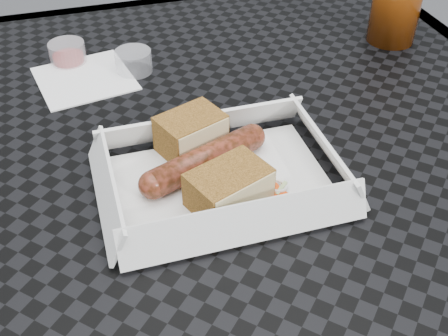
# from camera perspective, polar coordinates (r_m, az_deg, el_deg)

# --- Properties ---
(patio_table) EXTENTS (0.80, 0.80, 0.74)m
(patio_table) POSITION_cam_1_polar(r_m,az_deg,el_deg) (0.72, 1.06, -0.41)
(patio_table) COLOR black
(patio_table) RESTS_ON ground
(food_tray) EXTENTS (0.22, 0.15, 0.00)m
(food_tray) POSITION_cam_1_polar(r_m,az_deg,el_deg) (0.59, -0.28, -1.51)
(food_tray) COLOR white
(food_tray) RESTS_ON patio_table
(bratwurst) EXTENTS (0.15, 0.08, 0.03)m
(bratwurst) POSITION_cam_1_polar(r_m,az_deg,el_deg) (0.59, -1.95, 0.85)
(bratwurst) COLOR maroon
(bratwurst) RESTS_ON food_tray
(bread_near) EXTENTS (0.08, 0.07, 0.04)m
(bread_near) POSITION_cam_1_polar(r_m,az_deg,el_deg) (0.62, -3.38, 3.57)
(bread_near) COLOR brown
(bread_near) RESTS_ON food_tray
(bread_far) EXTENTS (0.09, 0.08, 0.04)m
(bread_far) POSITION_cam_1_polar(r_m,az_deg,el_deg) (0.55, 0.48, -1.99)
(bread_far) COLOR brown
(bread_far) RESTS_ON food_tray
(veg_garnish) EXTENTS (0.03, 0.03, 0.00)m
(veg_garnish) POSITION_cam_1_polar(r_m,az_deg,el_deg) (0.58, 5.39, -2.41)
(veg_garnish) COLOR #F9460A
(veg_garnish) RESTS_ON food_tray
(napkin) EXTENTS (0.14, 0.14, 0.00)m
(napkin) POSITION_cam_1_polar(r_m,az_deg,el_deg) (0.79, -13.97, 8.80)
(napkin) COLOR white
(napkin) RESTS_ON patio_table
(condiment_cup_sauce) EXTENTS (0.05, 0.05, 0.03)m
(condiment_cup_sauce) POSITION_cam_1_polar(r_m,az_deg,el_deg) (0.83, -15.62, 11.19)
(condiment_cup_sauce) COLOR maroon
(condiment_cup_sauce) RESTS_ON patio_table
(condiment_cup_empty) EXTENTS (0.05, 0.05, 0.03)m
(condiment_cup_empty) POSITION_cam_1_polar(r_m,az_deg,el_deg) (0.79, -9.18, 10.65)
(condiment_cup_empty) COLOR silver
(condiment_cup_empty) RESTS_ON patio_table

